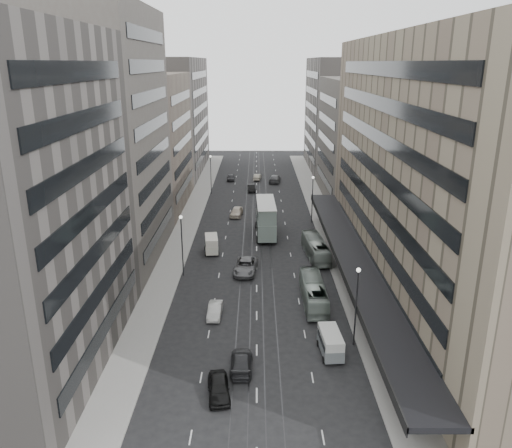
{
  "coord_description": "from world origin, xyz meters",
  "views": [
    {
      "loc": [
        -0.03,
        -48.74,
        26.93
      ],
      "look_at": [
        -0.09,
        16.33,
        5.77
      ],
      "focal_mm": 35.0,
      "sensor_mm": 36.0,
      "label": 1
    }
  ],
  "objects_px": {
    "vw_microbus": "(330,342)",
    "sedan_1": "(215,310)",
    "bus_far": "(316,248)",
    "bus_near": "(313,292)",
    "sedan_2": "(246,266)",
    "panel_van": "(211,244)",
    "double_decker": "(266,218)",
    "sedan_0": "(219,388)",
    "pedestrian": "(412,424)"
  },
  "relations": [
    {
      "from": "sedan_1",
      "to": "double_decker",
      "type": "bearing_deg",
      "value": 78.62
    },
    {
      "from": "double_decker",
      "to": "panel_van",
      "type": "distance_m",
      "value": 11.4
    },
    {
      "from": "double_decker",
      "to": "panel_van",
      "type": "xyz_separation_m",
      "value": [
        -8.17,
        -7.78,
        -1.64
      ]
    },
    {
      "from": "bus_near",
      "to": "sedan_1",
      "type": "xyz_separation_m",
      "value": [
        -11.27,
        -3.08,
        -0.74
      ]
    },
    {
      "from": "double_decker",
      "to": "sedan_2",
      "type": "relative_size",
      "value": 1.68
    },
    {
      "from": "sedan_2",
      "to": "pedestrian",
      "type": "bearing_deg",
      "value": -60.65
    },
    {
      "from": "bus_far",
      "to": "sedan_0",
      "type": "height_order",
      "value": "bus_far"
    },
    {
      "from": "panel_van",
      "to": "sedan_1",
      "type": "relative_size",
      "value": 1.02
    },
    {
      "from": "panel_van",
      "to": "pedestrian",
      "type": "height_order",
      "value": "panel_van"
    },
    {
      "from": "sedan_0",
      "to": "double_decker",
      "type": "bearing_deg",
      "value": 76.08
    },
    {
      "from": "sedan_2",
      "to": "pedestrian",
      "type": "distance_m",
      "value": 33.44
    },
    {
      "from": "panel_van",
      "to": "sedan_1",
      "type": "bearing_deg",
      "value": -91.05
    },
    {
      "from": "bus_far",
      "to": "bus_near",
      "type": "bearing_deg",
      "value": 77.38
    },
    {
      "from": "bus_near",
      "to": "sedan_0",
      "type": "relative_size",
      "value": 2.27
    },
    {
      "from": "vw_microbus",
      "to": "sedan_1",
      "type": "distance_m",
      "value": 14.02
    },
    {
      "from": "panel_van",
      "to": "sedan_2",
      "type": "xyz_separation_m",
      "value": [
        5.18,
        -7.28,
        -0.54
      ]
    },
    {
      "from": "bus_far",
      "to": "vw_microbus",
      "type": "height_order",
      "value": "bus_far"
    },
    {
      "from": "double_decker",
      "to": "sedan_1",
      "type": "height_order",
      "value": "double_decker"
    },
    {
      "from": "bus_far",
      "to": "sedan_0",
      "type": "relative_size",
      "value": 2.27
    },
    {
      "from": "bus_far",
      "to": "pedestrian",
      "type": "bearing_deg",
      "value": 89.87
    },
    {
      "from": "bus_far",
      "to": "sedan_2",
      "type": "xyz_separation_m",
      "value": [
        -9.99,
        -5.41,
        -0.56
      ]
    },
    {
      "from": "bus_far",
      "to": "double_decker",
      "type": "bearing_deg",
      "value": -59.26
    },
    {
      "from": "bus_far",
      "to": "sedan_0",
      "type": "xyz_separation_m",
      "value": [
        -11.71,
        -31.49,
        -0.65
      ]
    },
    {
      "from": "bus_far",
      "to": "sedan_1",
      "type": "distance_m",
      "value": 21.92
    },
    {
      "from": "panel_van",
      "to": "vw_microbus",
      "type": "bearing_deg",
      "value": -70.0
    },
    {
      "from": "double_decker",
      "to": "vw_microbus",
      "type": "height_order",
      "value": "double_decker"
    },
    {
      "from": "sedan_0",
      "to": "sedan_1",
      "type": "bearing_deg",
      "value": 88.47
    },
    {
      "from": "bus_far",
      "to": "sedan_1",
      "type": "height_order",
      "value": "bus_far"
    },
    {
      "from": "sedan_2",
      "to": "sedan_1",
      "type": "bearing_deg",
      "value": -98.5
    },
    {
      "from": "sedan_0",
      "to": "pedestrian",
      "type": "xyz_separation_m",
      "value": [
        14.93,
        -4.64,
        0.19
      ]
    },
    {
      "from": "bus_far",
      "to": "sedan_1",
      "type": "bearing_deg",
      "value": 47.91
    },
    {
      "from": "bus_far",
      "to": "sedan_2",
      "type": "relative_size",
      "value": 1.65
    },
    {
      "from": "vw_microbus",
      "to": "sedan_0",
      "type": "relative_size",
      "value": 0.99
    },
    {
      "from": "vw_microbus",
      "to": "panel_van",
      "type": "relative_size",
      "value": 1.06
    },
    {
      "from": "vw_microbus",
      "to": "sedan_1",
      "type": "relative_size",
      "value": 1.08
    },
    {
      "from": "sedan_1",
      "to": "sedan_2",
      "type": "bearing_deg",
      "value": 76.77
    },
    {
      "from": "bus_near",
      "to": "vw_microbus",
      "type": "distance_m",
      "value": 10.72
    },
    {
      "from": "bus_near",
      "to": "pedestrian",
      "type": "distance_m",
      "value": 22.28
    },
    {
      "from": "bus_near",
      "to": "bus_far",
      "type": "relative_size",
      "value": 1.0
    },
    {
      "from": "bus_far",
      "to": "panel_van",
      "type": "relative_size",
      "value": 2.41
    },
    {
      "from": "bus_far",
      "to": "sedan_0",
      "type": "distance_m",
      "value": 33.6
    },
    {
      "from": "panel_van",
      "to": "double_decker",
      "type": "bearing_deg",
      "value": 36.61
    },
    {
      "from": "bus_near",
      "to": "sedan_2",
      "type": "xyz_separation_m",
      "value": [
        -8.11,
        9.04,
        -0.56
      ]
    },
    {
      "from": "sedan_1",
      "to": "pedestrian",
      "type": "height_order",
      "value": "pedestrian"
    },
    {
      "from": "sedan_0",
      "to": "sedan_2",
      "type": "height_order",
      "value": "sedan_2"
    },
    {
      "from": "double_decker",
      "to": "sedan_2",
      "type": "distance_m",
      "value": 15.51
    },
    {
      "from": "double_decker",
      "to": "vw_microbus",
      "type": "distance_m",
      "value": 35.3
    },
    {
      "from": "bus_far",
      "to": "sedan_1",
      "type": "relative_size",
      "value": 2.45
    },
    {
      "from": "bus_near",
      "to": "vw_microbus",
      "type": "relative_size",
      "value": 2.28
    },
    {
      "from": "bus_far",
      "to": "vw_microbus",
      "type": "distance_m",
      "value": 25.2
    }
  ]
}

